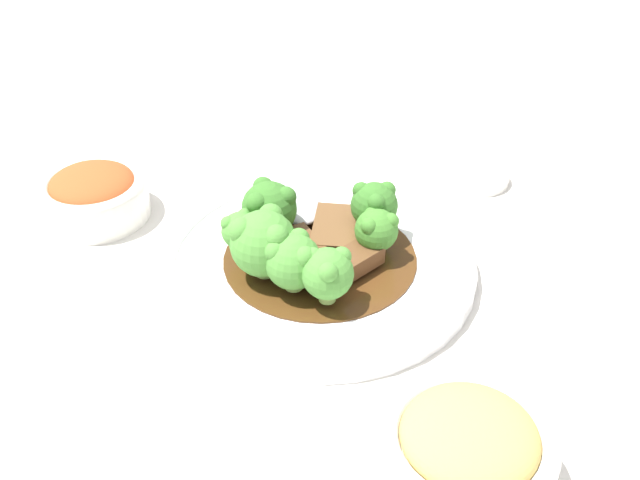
% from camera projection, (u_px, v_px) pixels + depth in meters
% --- Properties ---
extents(ground_plane, '(4.00, 4.00, 0.00)m').
position_uv_depth(ground_plane, '(320.00, 271.00, 0.65)').
color(ground_plane, silver).
extents(main_plate, '(0.27, 0.27, 0.02)m').
position_uv_depth(main_plate, '(320.00, 262.00, 0.65)').
color(main_plate, white).
rests_on(main_plate, ground_plane).
extents(beef_strip_0, '(0.04, 0.06, 0.01)m').
position_uv_depth(beef_strip_0, '(304.00, 247.00, 0.64)').
color(beef_strip_0, brown).
rests_on(beef_strip_0, main_plate).
extents(beef_strip_1, '(0.07, 0.06, 0.02)m').
position_uv_depth(beef_strip_1, '(346.00, 265.00, 0.62)').
color(beef_strip_1, brown).
rests_on(beef_strip_1, main_plate).
extents(beef_strip_2, '(0.06, 0.07, 0.02)m').
position_uv_depth(beef_strip_2, '(336.00, 231.00, 0.66)').
color(beef_strip_2, brown).
rests_on(beef_strip_2, main_plate).
extents(broccoli_floret_0, '(0.06, 0.06, 0.06)m').
position_uv_depth(broccoli_floret_0, '(264.00, 242.00, 0.60)').
color(broccoli_floret_0, '#7FA84C').
rests_on(broccoli_floret_0, main_plate).
extents(broccoli_floret_1, '(0.04, 0.04, 0.04)m').
position_uv_depth(broccoli_floret_1, '(376.00, 229.00, 0.63)').
color(broccoli_floret_1, '#7FA84C').
rests_on(broccoli_floret_1, main_plate).
extents(broccoli_floret_2, '(0.04, 0.04, 0.05)m').
position_uv_depth(broccoli_floret_2, '(374.00, 205.00, 0.65)').
color(broccoli_floret_2, '#8EB756').
rests_on(broccoli_floret_2, main_plate).
extents(broccoli_floret_3, '(0.05, 0.05, 0.05)m').
position_uv_depth(broccoli_floret_3, '(293.00, 260.00, 0.59)').
color(broccoli_floret_3, '#8EB756').
rests_on(broccoli_floret_3, main_plate).
extents(broccoli_floret_4, '(0.05, 0.05, 0.05)m').
position_uv_depth(broccoli_floret_4, '(269.00, 207.00, 0.64)').
color(broccoli_floret_4, '#7FA84C').
rests_on(broccoli_floret_4, main_plate).
extents(broccoli_floret_5, '(0.04, 0.04, 0.05)m').
position_uv_depth(broccoli_floret_5, '(327.00, 273.00, 0.58)').
color(broccoli_floret_5, '#8EB756').
rests_on(broccoli_floret_5, main_plate).
extents(broccoli_floret_6, '(0.03, 0.03, 0.04)m').
position_uv_depth(broccoli_floret_6, '(240.00, 230.00, 0.63)').
color(broccoli_floret_6, '#7FA84C').
rests_on(broccoli_floret_6, main_plate).
extents(serving_spoon, '(0.05, 0.24, 0.01)m').
position_uv_depth(serving_spoon, '(291.00, 194.00, 0.71)').
color(serving_spoon, '#B7B7BC').
rests_on(serving_spoon, main_plate).
extents(side_bowl_kimchi, '(0.10, 0.10, 0.05)m').
position_uv_depth(side_bowl_kimchi, '(94.00, 194.00, 0.71)').
color(side_bowl_kimchi, white).
rests_on(side_bowl_kimchi, ground_plane).
extents(side_bowl_appetizer, '(0.11, 0.11, 0.06)m').
position_uv_depth(side_bowl_appetizer, '(467.00, 452.00, 0.46)').
color(side_bowl_appetizer, white).
rests_on(side_bowl_appetizer, ground_plane).
extents(sauce_dish, '(0.06, 0.06, 0.01)m').
position_uv_depth(sauce_dish, '(478.00, 175.00, 0.77)').
color(sauce_dish, white).
rests_on(sauce_dish, ground_plane).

